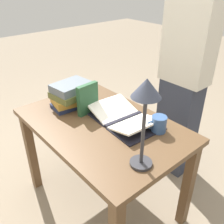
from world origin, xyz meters
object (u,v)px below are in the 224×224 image
(open_book, at_px, (124,118))
(book_standing_upright, at_px, (88,99))
(coffee_mug, at_px, (159,124))
(person_reader, at_px, (184,78))
(reading_lamp, at_px, (146,101))
(book_stack_tall, at_px, (72,95))

(open_book, height_order, book_standing_upright, book_standing_upright)
(open_book, relative_size, coffee_mug, 4.34)
(open_book, bearing_deg, coffee_mug, -157.24)
(coffee_mug, height_order, person_reader, person_reader)
(reading_lamp, bearing_deg, open_book, -31.16)
(book_standing_upright, height_order, person_reader, person_reader)
(book_stack_tall, distance_m, book_standing_upright, 0.16)
(person_reader, bearing_deg, book_standing_upright, -108.00)
(open_book, bearing_deg, book_stack_tall, 23.94)
(open_book, distance_m, coffee_mug, 0.24)
(person_reader, bearing_deg, coffee_mug, -68.13)
(open_book, xyz_separation_m, book_standing_upright, (0.23, 0.11, 0.08))
(book_stack_tall, height_order, coffee_mug, book_stack_tall)
(book_standing_upright, relative_size, person_reader, 0.12)
(coffee_mug, xyz_separation_m, person_reader, (0.22, -0.55, 0.09))
(open_book, distance_m, person_reader, 0.64)
(open_book, xyz_separation_m, book_stack_tall, (0.39, 0.14, 0.07))
(reading_lamp, bearing_deg, book_stack_tall, -6.10)
(open_book, height_order, book_stack_tall, book_stack_tall)
(book_stack_tall, bearing_deg, book_standing_upright, -169.93)
(open_book, bearing_deg, reading_lamp, 153.08)
(book_standing_upright, height_order, coffee_mug, book_standing_upright)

